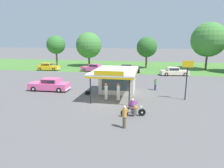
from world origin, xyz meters
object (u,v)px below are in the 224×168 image
object	(u,v)px
gas_pump_offside	(118,93)
parked_car_back_row_centre_right	(48,67)
parked_car_second_row_spare	(94,68)
bystander_admiring_sedan	(155,84)
roadside_pole_sign	(187,73)
parked_car_back_row_far_left	(174,72)
gas_pump_nearside	(106,93)
featured_classic_sedan	(50,85)
bystander_chatting_near_pumps	(124,116)
parked_car_back_row_centre	(128,69)
motorcycle_with_rider	(133,109)
spare_tire_stack	(88,93)

from	to	relation	value
gas_pump_offside	parked_car_back_row_centre_right	xyz separation A→B (m)	(-18.56, 19.01, -0.15)
parked_car_second_row_spare	parked_car_back_row_centre_right	distance (m)	10.35
gas_pump_offside	parked_car_second_row_spare	xyz separation A→B (m)	(-8.21, 19.02, -0.15)
bystander_admiring_sedan	roadside_pole_sign	bearing A→B (deg)	-50.20
parked_car_back_row_far_left	roadside_pole_sign	xyz separation A→B (m)	(-0.70, -15.75, 2.26)
gas_pump_offside	parked_car_back_row_far_left	world-z (taller)	gas_pump_offside
gas_pump_nearside	parked_car_second_row_spare	distance (m)	20.22
gas_pump_nearside	featured_classic_sedan	distance (m)	8.57
gas_pump_nearside	gas_pump_offside	distance (m)	1.34
bystander_chatting_near_pumps	parked_car_second_row_spare	bearing A→B (deg)	110.79
roadside_pole_sign	gas_pump_offside	bearing A→B (deg)	-166.24
parked_car_back_row_centre	motorcycle_with_rider	bearing A→B (deg)	-82.73
parked_car_back_row_centre	bystander_chatting_near_pumps	world-z (taller)	bystander_chatting_near_pumps
gas_pump_nearside	parked_car_back_row_centre_right	size ratio (longest dim) A/B	0.38
parked_car_back_row_far_left	spare_tire_stack	distance (m)	19.58
gas_pump_nearside	bystander_chatting_near_pumps	size ratio (longest dim) A/B	1.07
featured_classic_sedan	parked_car_second_row_spare	world-z (taller)	parked_car_second_row_spare
gas_pump_offside	parked_car_back_row_far_left	xyz separation A→B (m)	(7.80, 17.49, -0.19)
parked_car_second_row_spare	parked_car_back_row_centre	xyz separation A→B (m)	(7.12, 0.17, -0.03)
gas_pump_offside	featured_classic_sedan	size ratio (longest dim) A/B	0.36
bystander_admiring_sedan	parked_car_back_row_centre	bearing A→B (deg)	110.39
featured_classic_sedan	bystander_admiring_sedan	bearing A→B (deg)	11.12
bystander_chatting_near_pumps	spare_tire_stack	bearing A→B (deg)	123.39
parked_car_second_row_spare	bystander_admiring_sedan	bearing A→B (deg)	-48.02
featured_classic_sedan	parked_car_back_row_centre_right	size ratio (longest dim) A/B	1.08
parked_car_second_row_spare	parked_car_back_row_centre	world-z (taller)	parked_car_second_row_spare
parked_car_back_row_far_left	bystander_chatting_near_pumps	distance (m)	24.73
featured_classic_sedan	parked_car_back_row_centre	world-z (taller)	featured_classic_sedan
roadside_pole_sign	spare_tire_stack	distance (m)	11.45
gas_pump_offside	spare_tire_stack	xyz separation A→B (m)	(-4.02, 1.88, -0.69)
parked_car_back_row_centre_right	spare_tire_stack	xyz separation A→B (m)	(14.54, -17.13, -0.54)
gas_pump_nearside	parked_car_back_row_far_left	xyz separation A→B (m)	(9.14, 17.49, -0.17)
parked_car_back_row_centre	bystander_admiring_sedan	distance (m)	14.68
parked_car_back_row_centre_right	roadside_pole_sign	world-z (taller)	roadside_pole_sign
gas_pump_offside	spare_tire_stack	bearing A→B (deg)	154.91
gas_pump_nearside	spare_tire_stack	bearing A→B (deg)	144.97
parked_car_back_row_centre	bystander_chatting_near_pumps	xyz separation A→B (m)	(2.54, -25.59, 0.24)
motorcycle_with_rider	parked_car_back_row_centre_right	xyz separation A→B (m)	(-20.43, 23.01, 0.07)
featured_classic_sedan	spare_tire_stack	size ratio (longest dim) A/B	8.83
parked_car_second_row_spare	bystander_admiring_sedan	xyz separation A→B (m)	(12.23, -13.59, 0.07)
featured_classic_sedan	motorcycle_with_rider	bearing A→B (deg)	-30.98
bystander_chatting_near_pumps	bystander_admiring_sedan	world-z (taller)	bystander_chatting_near_pumps
parked_car_back_row_centre	bystander_chatting_near_pumps	size ratio (longest dim) A/B	2.93
gas_pump_offside	motorcycle_with_rider	xyz separation A→B (m)	(1.87, -4.01, -0.22)
parked_car_back_row_centre	parked_car_back_row_far_left	size ratio (longest dim) A/B	0.94
motorcycle_with_rider	parked_car_back_row_centre_right	bearing A→B (deg)	131.59
parked_car_back_row_centre	parked_car_back_row_far_left	xyz separation A→B (m)	(8.89, -1.70, -0.01)
bystander_chatting_near_pumps	spare_tire_stack	world-z (taller)	bystander_chatting_near_pumps
bystander_chatting_near_pumps	roadside_pole_sign	world-z (taller)	roadside_pole_sign
parked_car_back_row_centre	bystander_chatting_near_pumps	bearing A→B (deg)	-84.34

